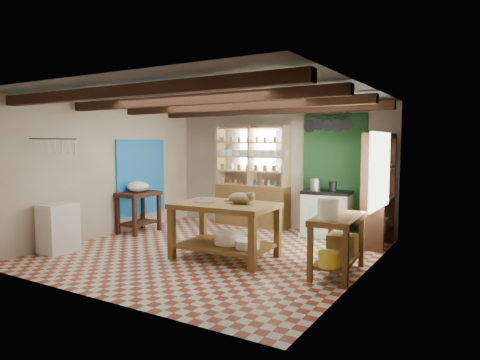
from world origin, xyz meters
The scene contains 30 objects.
floor centered at (0.00, 0.00, -0.01)m, with size 5.00×5.00×0.02m, color maroon.
ceiling centered at (0.00, 0.00, 2.60)m, with size 5.00×5.00×0.02m, color #4B4C50.
wall_back centered at (0.00, 2.50, 1.30)m, with size 5.00×0.04×2.60m, color #BFAC9A.
wall_front centered at (0.00, -2.50, 1.30)m, with size 5.00×0.04×2.60m, color #BFAC9A.
wall_left centered at (-2.50, 0.00, 1.30)m, with size 0.04×5.00×2.60m, color #BFAC9A.
wall_right centered at (2.50, 0.00, 1.30)m, with size 0.04×5.00×2.60m, color #BFAC9A.
ceiling_beams centered at (0.00, 0.00, 2.48)m, with size 5.00×3.80×0.15m, color #371D13.
blue_wall_patch centered at (-2.47, 0.90, 1.10)m, with size 0.04×1.40×1.60m, color blue.
green_wall_patch centered at (1.25, 2.47, 1.25)m, with size 1.30×0.04×2.30m, color #1D4923.
window_back centered at (-0.50, 2.48, 1.70)m, with size 0.90×0.02×0.80m, color silver.
window_right centered at (2.48, 1.00, 1.40)m, with size 0.02×1.30×1.20m, color silver.
utensil_rail centered at (-2.44, -1.20, 1.78)m, with size 0.06×0.90×0.28m, color black.
pot_rack centered at (1.25, 2.05, 2.18)m, with size 0.86×0.12×0.36m, color black.
shelving_unit centered at (-0.55, 2.31, 1.10)m, with size 1.70×0.34×2.20m, color tan.
tall_rack centered at (2.28, 1.80, 1.00)m, with size 0.40×0.86×2.00m, color #371D13.
work_table centered at (0.39, -0.22, 0.44)m, with size 1.56×1.04×0.88m, color brown.
stove centered at (1.23, 2.15, 0.45)m, with size 0.92×0.62×0.90m, color beige.
prep_table centered at (-2.20, 0.52, 0.42)m, with size 0.57×0.82×0.83m, color #371D13.
white_cabinet centered at (-2.22, -1.34, 0.41)m, with size 0.46×0.55×0.82m, color white.
right_counter centered at (2.18, -0.10, 0.41)m, with size 0.57×1.15×0.82m, color brown.
cat centered at (0.64, -0.16, 0.97)m, with size 0.39×0.30×0.18m, color olive.
steel_tray centered at (0.04, -0.29, 0.89)m, with size 0.36×0.36×0.02m, color #B2B1B9.
basin_large centered at (0.44, -0.17, 0.32)m, with size 0.50×0.50×0.17m, color white.
basin_small centered at (0.84, -0.30, 0.30)m, with size 0.37×0.37×0.13m, color white.
kettle_left centered at (0.98, 2.13, 1.02)m, with size 0.20×0.20×0.23m, color #B2B1B9.
kettle_right centered at (1.33, 2.16, 0.99)m, with size 0.15×0.15×0.19m, color black.
enamel_bowl centered at (-2.20, 0.52, 0.94)m, with size 0.44×0.44×0.22m, color white.
white_bucket centered at (2.16, -0.46, 0.96)m, with size 0.28×0.28×0.28m, color white.
wicker_basket centered at (2.16, 0.20, 0.36)m, with size 0.41×0.33×0.28m, color olive.
yellow_tub centered at (2.21, -0.55, 0.32)m, with size 0.28×0.28×0.20m, color yellow.
Camera 1 is at (4.03, -5.83, 1.84)m, focal length 32.00 mm.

